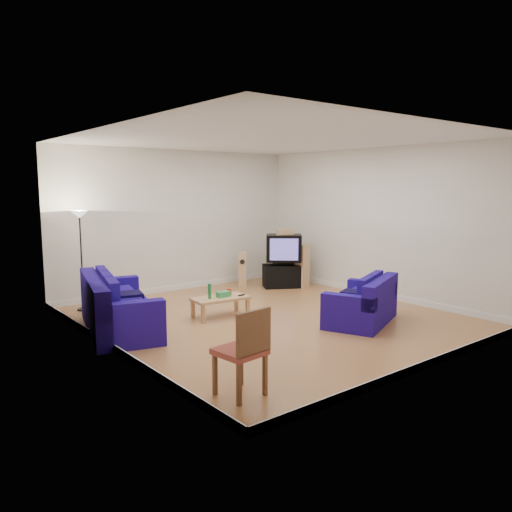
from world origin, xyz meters
TOP-DOWN VIEW (x-y plane):
  - room at (0.00, 0.00)m, footprint 6.01×6.51m
  - sofa_three_seat at (-2.51, 0.99)m, footprint 1.57×2.53m
  - sofa_loveseat at (1.10, -1.27)m, footprint 1.84×1.46m
  - coffee_table at (-0.66, 0.62)m, footprint 1.07×0.60m
  - bottle at (-0.88, 0.64)m, footprint 0.08×0.08m
  - tissue_box at (-0.60, 0.61)m, footprint 0.25×0.14m
  - red_canister at (-0.44, 0.66)m, footprint 0.09×0.09m
  - remote at (-0.28, 0.48)m, footprint 0.15×0.08m
  - tv_stand at (2.05, 1.97)m, footprint 1.02×0.86m
  - av_receiver at (2.07, 2.00)m, footprint 0.47×0.43m
  - television at (2.05, 1.93)m, footprint 1.00×0.98m
  - centre_speaker at (2.09, 1.93)m, footprint 0.42×0.28m
  - speaker_left at (1.40, 2.70)m, footprint 0.29×0.31m
  - speaker_right at (2.41, 1.67)m, footprint 0.35×0.30m
  - floor_lamp at (-2.45, 2.70)m, footprint 0.33×0.33m
  - dining_chair at (-2.43, -2.46)m, footprint 0.55×0.55m

SIDE VIEW (x-z plane):
  - tv_stand at x=2.05m, z-range 0.00..0.54m
  - sofa_loveseat at x=1.10m, z-range -0.10..0.71m
  - coffee_table at x=-0.66m, z-range 0.13..0.50m
  - sofa_three_seat at x=-2.51m, z-range -0.12..0.79m
  - remote at x=-0.28m, z-range 0.37..0.39m
  - speaker_left at x=1.40m, z-range 0.00..0.82m
  - tissue_box at x=-0.60m, z-range 0.37..0.47m
  - red_canister at x=-0.44m, z-range 0.37..0.50m
  - bottle at x=-0.88m, z-range 0.37..0.65m
  - speaker_right at x=2.41m, z-range 0.00..1.02m
  - dining_chair at x=-2.43m, z-range 0.06..1.10m
  - av_receiver at x=2.07m, z-range 0.54..0.63m
  - television at x=2.05m, z-range 0.63..1.26m
  - centre_speaker at x=2.09m, z-range 1.26..1.40m
  - room at x=0.00m, z-range -0.06..3.15m
  - floor_lamp at x=-2.45m, z-range 0.63..2.56m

